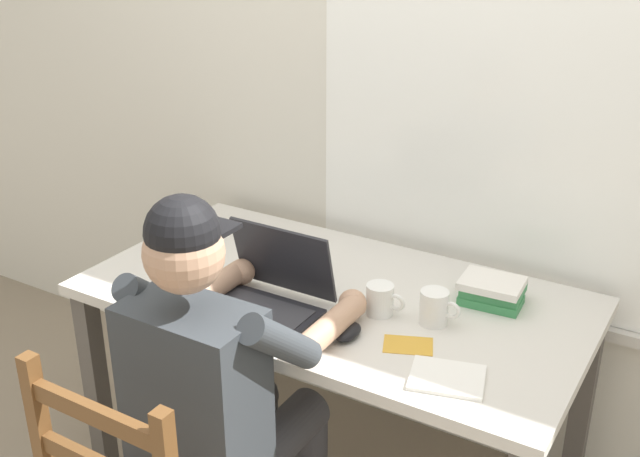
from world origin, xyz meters
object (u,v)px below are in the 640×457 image
(computer_mouse, at_px, (348,332))
(coffee_mug_spare, at_px, (435,307))
(desk, at_px, (334,318))
(coffee_mug_white, at_px, (381,300))
(book_stack_main, at_px, (492,291))
(landscape_photo_print, at_px, (408,345))
(coffee_mug_dark, at_px, (190,226))
(laptop, at_px, (267,292))
(seated_person, at_px, (222,383))

(computer_mouse, height_order, coffee_mug_spare, coffee_mug_spare)
(desk, xyz_separation_m, coffee_mug_white, (0.18, -0.05, 0.14))
(desk, distance_m, coffee_mug_spare, 0.36)
(coffee_mug_spare, height_order, book_stack_main, coffee_mug_spare)
(coffee_mug_white, height_order, landscape_photo_print, coffee_mug_white)
(coffee_mug_white, xyz_separation_m, landscape_photo_print, (0.14, -0.11, -0.04))
(coffee_mug_dark, relative_size, landscape_photo_print, 0.90)
(laptop, relative_size, computer_mouse, 3.30)
(desk, xyz_separation_m, computer_mouse, (0.16, -0.21, 0.11))
(laptop, distance_m, coffee_mug_dark, 0.58)
(coffee_mug_white, bearing_deg, coffee_mug_dark, 170.94)
(coffee_mug_white, bearing_deg, desk, 164.81)
(desk, xyz_separation_m, coffee_mug_spare, (0.33, -0.02, 0.14))
(desk, distance_m, coffee_mug_dark, 0.64)
(coffee_mug_white, bearing_deg, coffee_mug_spare, 10.93)
(laptop, height_order, book_stack_main, laptop)
(coffee_mug_spare, relative_size, landscape_photo_print, 0.90)
(coffee_mug_white, xyz_separation_m, coffee_mug_dark, (-0.80, 0.13, 0.00))
(desk, bearing_deg, laptop, -120.41)
(coffee_mug_dark, distance_m, landscape_photo_print, 0.97)
(seated_person, height_order, laptop, seated_person)
(coffee_mug_dark, distance_m, book_stack_main, 1.05)
(seated_person, bearing_deg, coffee_mug_dark, 135.27)
(desk, distance_m, book_stack_main, 0.48)
(desk, height_order, landscape_photo_print, landscape_photo_print)
(computer_mouse, height_order, landscape_photo_print, computer_mouse)
(desk, relative_size, book_stack_main, 8.00)
(computer_mouse, distance_m, book_stack_main, 0.47)
(coffee_mug_spare, bearing_deg, coffee_mug_white, -169.07)
(coffee_mug_dark, bearing_deg, coffee_mug_white, -9.06)
(laptop, height_order, coffee_mug_white, laptop)
(seated_person, relative_size, landscape_photo_print, 9.45)
(seated_person, height_order, book_stack_main, seated_person)
(coffee_mug_spare, height_order, landscape_photo_print, coffee_mug_spare)
(desk, height_order, laptop, laptop)
(seated_person, distance_m, computer_mouse, 0.36)
(laptop, distance_m, coffee_mug_white, 0.32)
(landscape_photo_print, bearing_deg, computer_mouse, 173.96)
(laptop, relative_size, coffee_mug_white, 2.83)
(coffee_mug_spare, bearing_deg, seated_person, -131.13)
(computer_mouse, height_order, coffee_mug_dark, coffee_mug_dark)
(seated_person, bearing_deg, laptop, 99.64)
(seated_person, bearing_deg, computer_mouse, 49.26)
(desk, relative_size, seated_person, 1.22)
(seated_person, relative_size, computer_mouse, 12.28)
(laptop, bearing_deg, desk, 59.59)
(landscape_photo_print, bearing_deg, coffee_mug_spare, 62.20)
(book_stack_main, distance_m, landscape_photo_print, 0.36)
(computer_mouse, xyz_separation_m, coffee_mug_white, (0.02, 0.16, 0.03))
(laptop, bearing_deg, coffee_mug_white, 25.94)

